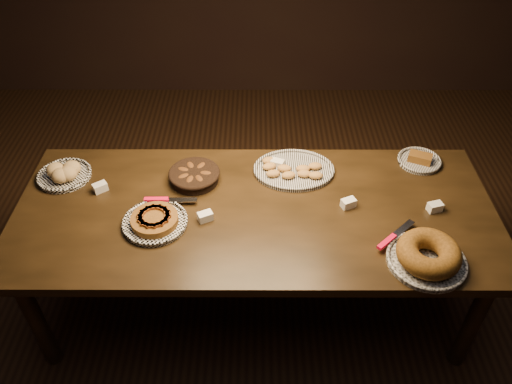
{
  "coord_description": "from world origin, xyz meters",
  "views": [
    {
      "loc": [
        0.01,
        -1.81,
        2.45
      ],
      "look_at": [
        0.01,
        0.05,
        0.82
      ],
      "focal_mm": 35.0,
      "sensor_mm": 36.0,
      "label": 1
    }
  ],
  "objects_px": {
    "madeleine_platter": "(293,170)",
    "bundt_cake_plate": "(428,255)",
    "buffet_table": "(255,220)",
    "apple_tart_plate": "(155,221)"
  },
  "relations": [
    {
      "from": "buffet_table",
      "to": "bundt_cake_plate",
      "type": "bearing_deg",
      "value": -24.39
    },
    {
      "from": "buffet_table",
      "to": "apple_tart_plate",
      "type": "height_order",
      "value": "apple_tart_plate"
    },
    {
      "from": "madeleine_platter",
      "to": "bundt_cake_plate",
      "type": "relative_size",
      "value": 1.02
    },
    {
      "from": "apple_tart_plate",
      "to": "bundt_cake_plate",
      "type": "xyz_separation_m",
      "value": [
        1.24,
        -0.24,
        0.02
      ]
    },
    {
      "from": "madeleine_platter",
      "to": "bundt_cake_plate",
      "type": "bearing_deg",
      "value": -52.85
    },
    {
      "from": "bundt_cake_plate",
      "to": "buffet_table",
      "type": "bearing_deg",
      "value": 159.19
    },
    {
      "from": "madeleine_platter",
      "to": "buffet_table",
      "type": "bearing_deg",
      "value": -128.99
    },
    {
      "from": "buffet_table",
      "to": "madeleine_platter",
      "type": "xyz_separation_m",
      "value": [
        0.21,
        0.29,
        0.09
      ]
    },
    {
      "from": "buffet_table",
      "to": "madeleine_platter",
      "type": "relative_size",
      "value": 5.53
    },
    {
      "from": "buffet_table",
      "to": "madeleine_platter",
      "type": "height_order",
      "value": "madeleine_platter"
    }
  ]
}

